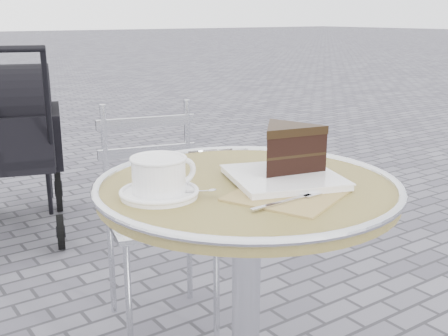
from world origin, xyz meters
TOP-DOWN VIEW (x-y plane):
  - cafe_table at (0.00, 0.00)m, footprint 0.72×0.72m
  - cappuccino_set at (-0.21, 0.03)m, footprint 0.18×0.17m
  - cake_plate_set at (0.10, -0.02)m, footprint 0.38×0.38m
  - bistro_chair at (0.14, 0.74)m, footprint 0.44×0.44m
  - baby_stroller at (-0.03, 1.96)m, footprint 0.71×1.04m

SIDE VIEW (x-z plane):
  - baby_stroller at x=-0.03m, z-range -0.05..0.94m
  - bistro_chair at x=0.14m, z-range 0.10..0.91m
  - cafe_table at x=0.00m, z-range 0.20..0.94m
  - cappuccino_set at x=-0.21m, z-range 0.73..0.81m
  - cake_plate_set at x=0.10m, z-range 0.73..0.86m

